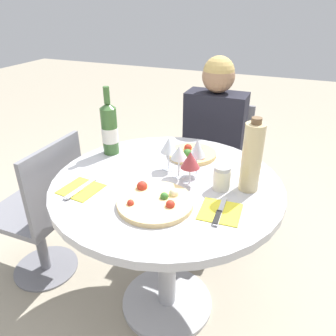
# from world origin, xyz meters

# --- Properties ---
(ground_plane) EXTENTS (12.00, 12.00, 0.00)m
(ground_plane) POSITION_xyz_m (0.00, 0.00, 0.00)
(ground_plane) COLOR #9E937F
(ground_plane) RESTS_ON ground
(dining_table) EXTENTS (1.00, 1.00, 0.77)m
(dining_table) POSITION_xyz_m (0.00, 0.00, 0.62)
(dining_table) COLOR #B2B2B7
(dining_table) RESTS_ON ground_plane
(chair_behind_diner) EXTENTS (0.42, 0.42, 0.85)m
(chair_behind_diner) POSITION_xyz_m (0.01, 0.82, 0.42)
(chair_behind_diner) COLOR slate
(chair_behind_diner) RESTS_ON ground_plane
(seated_diner) EXTENTS (0.36, 0.40, 1.18)m
(seated_diner) POSITION_xyz_m (0.01, 0.69, 0.54)
(seated_diner) COLOR black
(seated_diner) RESTS_ON ground_plane
(chair_empty_side) EXTENTS (0.42, 0.42, 0.85)m
(chair_empty_side) POSITION_xyz_m (-0.72, -0.04, 0.42)
(chair_empty_side) COLOR slate
(chair_empty_side) RESTS_ON ground_plane
(pizza_large) EXTENTS (0.29, 0.29, 0.05)m
(pizza_large) POSITION_xyz_m (0.03, -0.18, 0.78)
(pizza_large) COLOR #E5C17F
(pizza_large) RESTS_ON dining_table
(pizza_small_far) EXTENTS (0.24, 0.24, 0.05)m
(pizza_small_far) POSITION_xyz_m (0.03, 0.27, 0.78)
(pizza_small_far) COLOR #DBB26B
(pizza_small_far) RESTS_ON dining_table
(wine_bottle) EXTENTS (0.08, 0.08, 0.34)m
(wine_bottle) POSITION_xyz_m (-0.37, 0.16, 0.90)
(wine_bottle) COLOR #38602D
(wine_bottle) RESTS_ON dining_table
(tall_carafe) EXTENTS (0.08, 0.08, 0.31)m
(tall_carafe) POSITION_xyz_m (0.34, 0.07, 0.91)
(tall_carafe) COLOR tan
(tall_carafe) RESTS_ON dining_table
(sugar_shaker) EXTENTS (0.07, 0.07, 0.10)m
(sugar_shaker) POSITION_xyz_m (0.23, 0.03, 0.82)
(sugar_shaker) COLOR silver
(sugar_shaker) RESTS_ON dining_table
(wine_glass_back_left) EXTENTS (0.08, 0.08, 0.15)m
(wine_glass_back_left) POSITION_xyz_m (-0.03, 0.11, 0.88)
(wine_glass_back_left) COLOR silver
(wine_glass_back_left) RESTS_ON dining_table
(wine_glass_front_right) EXTENTS (0.08, 0.08, 0.15)m
(wine_glass_front_right) POSITION_xyz_m (0.10, 0.01, 0.88)
(wine_glass_front_right) COLOR silver
(wine_glass_front_right) RESTS_ON dining_table
(wine_glass_center) EXTENTS (0.07, 0.07, 0.15)m
(wine_glass_center) POSITION_xyz_m (0.03, 0.06, 0.88)
(wine_glass_center) COLOR silver
(wine_glass_center) RESTS_ON dining_table
(wine_glass_back_right) EXTENTS (0.07, 0.07, 0.17)m
(wine_glass_back_right) POSITION_xyz_m (0.10, 0.11, 0.89)
(wine_glass_back_right) COLOR silver
(wine_glass_back_right) RESTS_ON dining_table
(place_setting_left) EXTENTS (0.17, 0.19, 0.01)m
(place_setting_left) POSITION_xyz_m (-0.30, -0.20, 0.77)
(place_setting_left) COLOR yellow
(place_setting_left) RESTS_ON dining_table
(place_setting_right) EXTENTS (0.16, 0.19, 0.01)m
(place_setting_right) POSITION_xyz_m (0.27, -0.14, 0.77)
(place_setting_right) COLOR yellow
(place_setting_right) RESTS_ON dining_table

